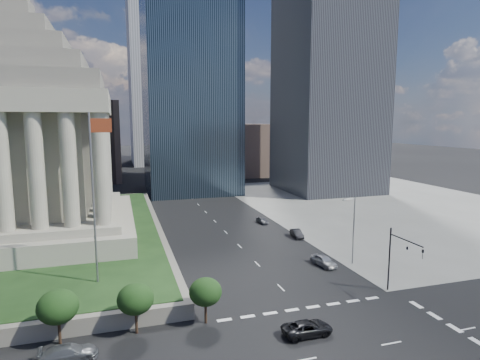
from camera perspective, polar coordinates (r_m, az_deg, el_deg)
name	(u,v)px	position (r m, az deg, el deg)	size (l,w,h in m)	color
ground	(182,189)	(127.74, -8.20, -1.21)	(500.00, 500.00, 0.00)	black
sidewalk_ne	(387,204)	(108.72, 20.20, -3.29)	(68.00, 90.00, 0.03)	slate
war_memorial	(19,118)	(74.11, -28.92, 7.71)	(34.00, 34.00, 39.00)	gray
flagpole	(94,189)	(49.26, -20.01, -1.21)	(2.52, 0.24, 20.00)	slate
midrise_glass	(190,91)	(121.78, -7.17, 12.52)	(26.00, 26.00, 60.00)	black
highrise_ne	(330,21)	(128.82, 12.67, 21.16)	(26.00, 28.00, 100.00)	black
building_filler_ne	(249,149)	(163.16, 1.27, 4.44)	(20.00, 30.00, 20.00)	brown
building_filler_nw	(85,141)	(155.12, -21.12, 5.18)	(24.00, 30.00, 28.00)	brown
traffic_signal_ne	(400,254)	(51.99, 21.75, -9.74)	(0.30, 5.74, 8.00)	black
street_lamp_north	(353,227)	(61.13, 15.74, -6.39)	(2.13, 0.22, 10.00)	slate
pickup_truck	(307,328)	(42.49, 9.56, -20.06)	(2.34, 5.08, 1.41)	black
suv_grey	(69,353)	(41.14, -23.18, -21.66)	(1.99, 4.89, 1.42)	#4E5155
parked_sedan_near	(324,261)	(60.75, 11.82, -11.15)	(4.62, 1.86, 1.57)	gray
parked_sedan_mid	(297,234)	(74.21, 8.08, -7.55)	(1.47, 4.22, 1.39)	black
parked_sedan_far	(262,220)	(83.55, 3.16, -5.72)	(3.75, 1.51, 1.28)	#4C4D52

